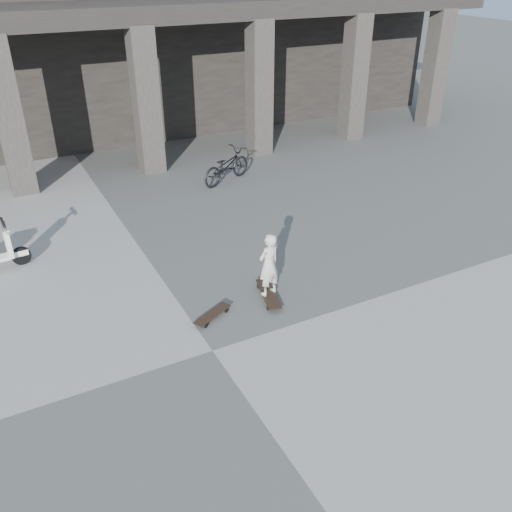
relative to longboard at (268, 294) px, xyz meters
name	(u,v)px	position (x,y,z in m)	size (l,w,h in m)	color
ground	(212,351)	(-1.54, -0.93, -0.08)	(90.00, 90.00, 0.00)	#4E4F4C
colonnade	(42,43)	(-1.54, 12.84, 2.95)	(28.00, 8.82, 6.00)	black
longboard	(268,294)	(0.00, 0.00, 0.00)	(0.50, 1.08, 0.11)	black
skateboard_spare	(212,315)	(-1.19, -0.10, -0.01)	(0.81, 0.54, 0.10)	black
child	(269,265)	(0.00, 0.00, 0.63)	(0.45, 0.29, 1.22)	beige
bicycle	(226,166)	(1.80, 5.71, 0.38)	(0.61, 1.75, 0.92)	black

